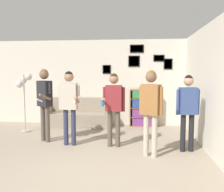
% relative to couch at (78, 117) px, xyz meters
% --- Properties ---
extents(ground_plane, '(20.00, 20.00, 0.00)m').
position_rel_couch_xyz_m(ground_plane, '(0.75, -3.91, -0.29)').
color(ground_plane, gray).
extents(wall_back, '(7.53, 0.08, 2.70)m').
position_rel_couch_xyz_m(wall_back, '(0.76, 0.42, 1.07)').
color(wall_back, silver).
rests_on(wall_back, ground_plane).
extents(wall_right, '(0.06, 6.70, 2.70)m').
position_rel_couch_xyz_m(wall_right, '(3.34, -1.76, 1.06)').
color(wall_right, silver).
rests_on(wall_right, ground_plane).
extents(couch, '(2.03, 0.80, 0.87)m').
position_rel_couch_xyz_m(couch, '(0.00, 0.00, 0.00)').
color(couch, gray).
rests_on(couch, ground_plane).
extents(bookshelf, '(0.85, 0.30, 1.15)m').
position_rel_couch_xyz_m(bookshelf, '(2.03, 0.20, 0.29)').
color(bookshelf, olive).
rests_on(bookshelf, ground_plane).
extents(floor_lamp, '(0.40, 0.44, 1.65)m').
position_rel_couch_xyz_m(floor_lamp, '(-1.31, -0.89, 1.00)').
color(floor_lamp, '#ADA89E').
rests_on(floor_lamp, ground_plane).
extents(person_player_foreground_left, '(0.43, 0.61, 1.76)m').
position_rel_couch_xyz_m(person_player_foreground_left, '(-0.37, -1.78, 0.80)').
color(person_player_foreground_left, brown).
rests_on(person_player_foreground_left, ground_plane).
extents(person_player_foreground_center, '(0.50, 0.46, 1.70)m').
position_rel_couch_xyz_m(person_player_foreground_center, '(0.31, -2.03, 0.76)').
color(person_player_foreground_center, '#2D334C').
rests_on(person_player_foreground_center, ground_plane).
extents(person_watcher_holding_cup, '(0.51, 0.41, 1.66)m').
position_rel_couch_xyz_m(person_watcher_holding_cup, '(1.33, -2.03, 0.73)').
color(person_watcher_holding_cup, brown).
rests_on(person_watcher_holding_cup, ground_plane).
extents(person_spectator_near_bookshelf, '(0.46, 0.34, 1.72)m').
position_rel_couch_xyz_m(person_spectator_near_bookshelf, '(2.12, -2.62, 0.77)').
color(person_spectator_near_bookshelf, '#B7AD99').
rests_on(person_spectator_near_bookshelf, ground_plane).
extents(person_spectator_far_right, '(0.49, 0.26, 1.62)m').
position_rel_couch_xyz_m(person_spectator_far_right, '(2.91, -2.20, 0.70)').
color(person_spectator_far_right, black).
rests_on(person_spectator_far_right, ground_plane).
extents(drinking_cup, '(0.07, 0.07, 0.11)m').
position_rel_couch_xyz_m(drinking_cup, '(2.18, 0.20, 0.92)').
color(drinking_cup, blue).
rests_on(drinking_cup, bookshelf).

